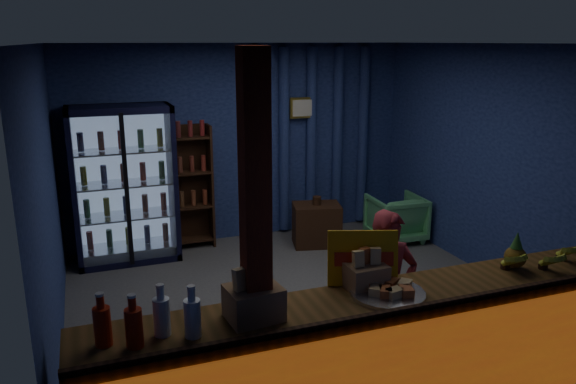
{
  "coord_description": "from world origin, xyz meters",
  "views": [
    {
      "loc": [
        -1.97,
        -4.95,
        2.62
      ],
      "look_at": [
        -0.21,
        -0.2,
        1.26
      ],
      "focal_mm": 35.0,
      "sensor_mm": 36.0,
      "label": 1
    }
  ],
  "objects": [
    {
      "name": "framed_picture",
      "position": [
        0.85,
        2.1,
        1.75
      ],
      "size": [
        0.36,
        0.04,
        0.28
      ],
      "color": "gold",
      "rests_on": "room_walls"
    },
    {
      "name": "yellow_sign",
      "position": [
        -0.2,
        -1.68,
        1.15
      ],
      "size": [
        0.5,
        0.25,
        0.39
      ],
      "color": "#D89D0B",
      "rests_on": "counter"
    },
    {
      "name": "pastry_tray",
      "position": [
        -0.12,
        -1.91,
        0.98
      ],
      "size": [
        0.52,
        0.52,
        0.08
      ],
      "color": "silver",
      "rests_on": "counter"
    },
    {
      "name": "support_post",
      "position": [
        -1.05,
        -1.9,
        1.3
      ],
      "size": [
        0.16,
        0.16,
        2.6
      ],
      "primitive_type": "cube",
      "color": "#9A3416",
      "rests_on": "ground"
    },
    {
      "name": "snack_box_left",
      "position": [
        -1.07,
        -1.9,
        1.07
      ],
      "size": [
        0.36,
        0.3,
        0.35
      ],
      "color": "#A68450",
      "rests_on": "counter"
    },
    {
      "name": "pineapple",
      "position": [
        1.02,
        -1.83,
        1.07
      ],
      "size": [
        0.16,
        0.16,
        0.28
      ],
      "color": "#9B6F1C",
      "rests_on": "counter"
    },
    {
      "name": "ground",
      "position": [
        0.0,
        0.0,
        0.0
      ],
      "size": [
        4.6,
        4.6,
        0.0
      ],
      "primitive_type": "plane",
      "color": "#515154",
      "rests_on": "ground"
    },
    {
      "name": "side_table",
      "position": [
        0.83,
        1.52,
        0.28
      ],
      "size": [
        0.69,
        0.57,
        0.66
      ],
      "color": "#3C2113",
      "rests_on": "ground"
    },
    {
      "name": "shopkeeper",
      "position": [
        0.2,
        -1.38,
        0.68
      ],
      "size": [
        0.5,
        0.34,
        1.36
      ],
      "primitive_type": "imported",
      "rotation": [
        0.0,
        0.0,
        -0.03
      ],
      "color": "maroon",
      "rests_on": "ground"
    },
    {
      "name": "curtain_folds",
      "position": [
        1.0,
        2.14,
        1.3
      ],
      "size": [
        1.74,
        0.14,
        2.5
      ],
      "color": "navy",
      "rests_on": "room_walls"
    },
    {
      "name": "beverage_cooler",
      "position": [
        -1.55,
        1.92,
        0.93
      ],
      "size": [
        1.2,
        0.62,
        1.9
      ],
      "color": "black",
      "rests_on": "ground"
    },
    {
      "name": "banana_bunches",
      "position": [
        1.35,
        -1.9,
        1.03
      ],
      "size": [
        1.05,
        0.3,
        0.17
      ],
      "color": "yellow",
      "rests_on": "counter"
    },
    {
      "name": "bottle_shelf",
      "position": [
        -0.7,
        2.06,
        0.79
      ],
      "size": [
        0.5,
        0.28,
        1.6
      ],
      "color": "#3C2113",
      "rests_on": "ground"
    },
    {
      "name": "counter",
      "position": [
        0.0,
        -1.91,
        0.48
      ],
      "size": [
        4.4,
        0.57,
        0.99
      ],
      "color": "brown",
      "rests_on": "ground"
    },
    {
      "name": "room_walls",
      "position": [
        0.0,
        0.0,
        1.57
      ],
      "size": [
        4.6,
        4.6,
        4.6
      ],
      "color": "navy",
      "rests_on": "ground"
    },
    {
      "name": "soda_bottles",
      "position": [
        -1.72,
        -1.95,
        1.08
      ],
      "size": [
        0.59,
        0.18,
        0.32
      ],
      "color": "red",
      "rests_on": "counter"
    },
    {
      "name": "green_chair",
      "position": [
        1.9,
        1.3,
        0.31
      ],
      "size": [
        0.7,
        0.72,
        0.62
      ],
      "primitive_type": "imported",
      "rotation": [
        0.0,
        0.0,
        3.09
      ],
      "color": "#5AB570",
      "rests_on": "ground"
    },
    {
      "name": "snack_box_centre",
      "position": [
        -0.21,
        -1.75,
        1.05
      ],
      "size": [
        0.28,
        0.23,
        0.29
      ],
      "color": "#A68450",
      "rests_on": "counter"
    }
  ]
}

